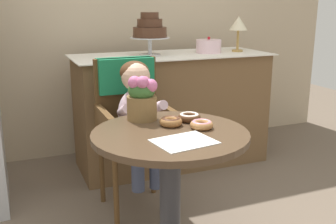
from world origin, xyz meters
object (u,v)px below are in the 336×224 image
wicker_chair (130,109)px  flower_vase (142,97)px  cafe_table (170,175)px  tiered_cake_stand (150,30)px  donut_front (202,124)px  donut_side (189,117)px  round_layer_cake (209,46)px  table_lamp (238,25)px  seated_child (138,109)px  donut_mid (171,121)px

wicker_chair → flower_vase: wicker_chair is taller
cafe_table → flower_vase: bearing=102.8°
flower_vase → tiered_cake_stand: 1.17m
flower_vase → wicker_chair: bearing=80.1°
donut_front → donut_side: size_ratio=0.97×
wicker_chair → round_layer_cake: 1.04m
wicker_chair → donut_front: 0.77m
donut_side → flower_vase: size_ratio=0.49×
wicker_chair → table_lamp: size_ratio=3.35×
wicker_chair → tiered_cake_stand: (0.33, 0.56, 0.45)m
donut_front → round_layer_cake: bearing=61.3°
seated_child → flower_vase: size_ratio=3.18×
donut_side → tiered_cake_stand: (0.21, 1.18, 0.35)m
wicker_chair → flower_vase: (-0.09, -0.50, 0.20)m
cafe_table → donut_front: donut_front is taller
seated_child → donut_mid: bearing=-89.4°
wicker_chair → seated_child: (0.00, -0.16, 0.04)m
table_lamp → donut_side: bearing=-130.2°
seated_child → tiered_cake_stand: bearing=64.9°
seated_child → table_lamp: table_lamp is taller
donut_side → round_layer_cake: bearing=58.5°
donut_mid → flower_vase: 0.20m
tiered_cake_stand → donut_front: bearing=-99.3°
cafe_table → donut_front: size_ratio=6.62×
seated_child → donut_side: 0.48m
donut_mid → tiered_cake_stand: bearing=74.8°
cafe_table → tiered_cake_stand: size_ratio=2.24×
donut_mid → tiered_cake_stand: (0.33, 1.21, 0.35)m
donut_side → round_layer_cake: 1.37m
flower_vase → round_layer_cake: round_layer_cake is taller
seated_child → donut_side: bearing=-75.5°
table_lamp → donut_mid: bearing=-132.5°
wicker_chair → donut_front: bearing=-85.4°
cafe_table → wicker_chair: 0.75m
seated_child → tiered_cake_stand: (0.33, 0.71, 0.42)m
cafe_table → tiered_cake_stand: (0.37, 1.30, 0.58)m
seated_child → table_lamp: size_ratio=2.55×
donut_front → flower_vase: 0.34m
seated_child → donut_front: size_ratio=6.68×
round_layer_cake → table_lamp: bearing=-2.0°
cafe_table → donut_side: donut_side is taller
seated_child → round_layer_cake: round_layer_cake is taller
tiered_cake_stand → round_layer_cake: size_ratio=1.59×
flower_vase → table_lamp: (1.18, 1.04, 0.28)m
seated_child → donut_mid: seated_child is taller
wicker_chair → tiered_cake_stand: tiered_cake_stand is taller
tiered_cake_stand → round_layer_cake: tiered_cake_stand is taller
donut_side → table_lamp: (0.97, 1.15, 0.38)m
tiered_cake_stand → round_layer_cake: 0.51m
flower_vase → table_lamp: table_lamp is taller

